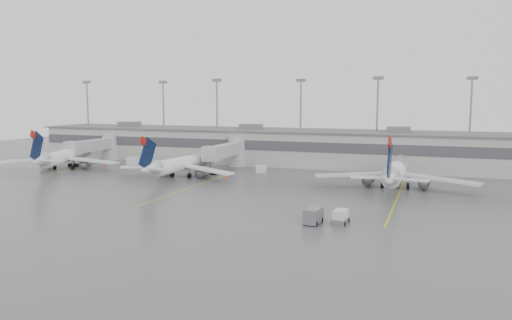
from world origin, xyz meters
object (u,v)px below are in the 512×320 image
(baggage_tug, at_px, (340,218))
(jet_mid_right, at_px, (396,170))
(jet_mid_left, at_px, (182,163))
(jet_far_left, at_px, (64,156))

(baggage_tug, bearing_deg, jet_mid_right, 86.44)
(jet_mid_left, height_order, baggage_tug, jet_mid_left)
(jet_far_left, bearing_deg, baggage_tug, -39.36)
(jet_far_left, xyz_separation_m, jet_mid_right, (70.94, 0.65, 0.16))
(baggage_tug, bearing_deg, jet_far_left, 162.89)
(baggage_tug, bearing_deg, jet_mid_left, 149.63)
(jet_mid_right, distance_m, baggage_tug, 28.61)
(jet_mid_left, relative_size, jet_mid_right, 0.91)
(jet_far_left, relative_size, baggage_tug, 9.96)
(jet_mid_left, bearing_deg, jet_mid_right, 5.63)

